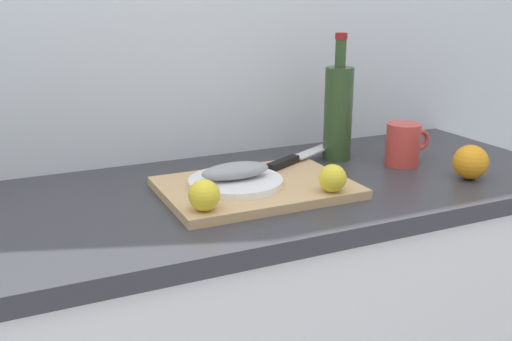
# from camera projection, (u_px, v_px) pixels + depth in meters

# --- Properties ---
(back_wall) EXTENTS (3.20, 0.05, 2.50)m
(back_wall) POSITION_uv_depth(u_px,v_px,m) (121.00, 25.00, 1.43)
(back_wall) COLOR silver
(back_wall) RESTS_ON ground_plane
(cutting_board) EXTENTS (0.41, 0.30, 0.02)m
(cutting_board) POSITION_uv_depth(u_px,v_px,m) (256.00, 188.00, 1.30)
(cutting_board) COLOR tan
(cutting_board) RESTS_ON kitchen_counter
(white_plate) EXTENTS (0.21, 0.21, 0.01)m
(white_plate) POSITION_uv_depth(u_px,v_px,m) (236.00, 182.00, 1.29)
(white_plate) COLOR white
(white_plate) RESTS_ON cutting_board
(fish_fillet) EXTENTS (0.16, 0.07, 0.04)m
(fish_fillet) POSITION_uv_depth(u_px,v_px,m) (236.00, 171.00, 1.28)
(fish_fillet) COLOR gray
(fish_fillet) RESTS_ON white_plate
(chef_knife) EXTENTS (0.27, 0.16, 0.02)m
(chef_knife) POSITION_uv_depth(u_px,v_px,m) (295.00, 158.00, 1.46)
(chef_knife) COLOR silver
(chef_knife) RESTS_ON cutting_board
(lemon_0) EXTENTS (0.06, 0.06, 0.06)m
(lemon_0) POSITION_uv_depth(u_px,v_px,m) (333.00, 178.00, 1.24)
(lemon_0) COLOR yellow
(lemon_0) RESTS_ON cutting_board
(lemon_1) EXTENTS (0.06, 0.06, 0.06)m
(lemon_1) POSITION_uv_depth(u_px,v_px,m) (204.00, 195.00, 1.13)
(lemon_1) COLOR yellow
(lemon_1) RESTS_ON cutting_board
(wine_bottle) EXTENTS (0.07, 0.07, 0.33)m
(wine_bottle) POSITION_uv_depth(u_px,v_px,m) (338.00, 111.00, 1.53)
(wine_bottle) COLOR #2D4723
(wine_bottle) RESTS_ON kitchen_counter
(coffee_mug_1) EXTENTS (0.13, 0.09, 0.11)m
(coffee_mug_1) POSITION_uv_depth(u_px,v_px,m) (404.00, 144.00, 1.50)
(coffee_mug_1) COLOR #CC3F38
(coffee_mug_1) RESTS_ON kitchen_counter
(orange_1) EXTENTS (0.08, 0.08, 0.08)m
(orange_1) POSITION_uv_depth(u_px,v_px,m) (471.00, 162.00, 1.39)
(orange_1) COLOR orange
(orange_1) RESTS_ON kitchen_counter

